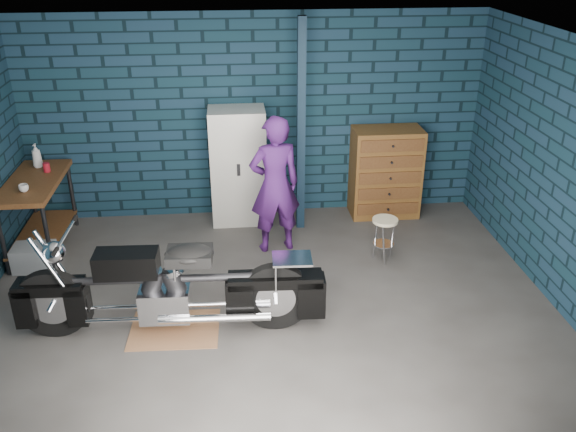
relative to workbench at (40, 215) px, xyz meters
name	(u,v)px	position (x,y,z in m)	size (l,w,h in m)	color
ground	(269,311)	(2.68, -1.66, -0.46)	(6.00, 6.00, 0.00)	#4F4C49
room_walls	(263,119)	(2.68, -1.11, 1.45)	(6.02, 5.01, 2.71)	#102B38
support_post	(301,129)	(3.23, 0.29, 0.90)	(0.10, 0.10, 2.70)	#102233
workbench	(40,215)	(0.00, 0.00, 0.00)	(0.60, 1.40, 0.91)	brown
drip_mat	(175,329)	(1.72, -1.89, -0.45)	(0.87, 0.66, 0.01)	#8F5F3E
motorcycle	(170,282)	(1.72, -1.89, 0.10)	(2.53, 0.69, 1.11)	black
person	(275,185)	(2.85, -0.28, 0.39)	(0.62, 0.41, 1.70)	#4A1C69
storage_bin	(34,257)	(0.02, -0.50, -0.31)	(0.46, 0.33, 0.29)	gray
locker	(238,167)	(2.44, 0.57, 0.32)	(0.72, 0.51, 1.54)	silver
tool_chest	(386,173)	(4.42, 0.57, 0.15)	(0.91, 0.51, 1.22)	brown
shop_stool	(384,240)	(4.11, -0.71, -0.18)	(0.30, 0.30, 0.55)	beige
cup_a	(24,188)	(0.00, -0.35, 0.50)	(0.11, 0.11, 0.09)	beige
mug_red	(47,167)	(0.10, 0.26, 0.51)	(0.08, 0.08, 0.11)	maroon
bottle	(37,156)	(-0.05, 0.44, 0.61)	(0.12, 0.12, 0.30)	gray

